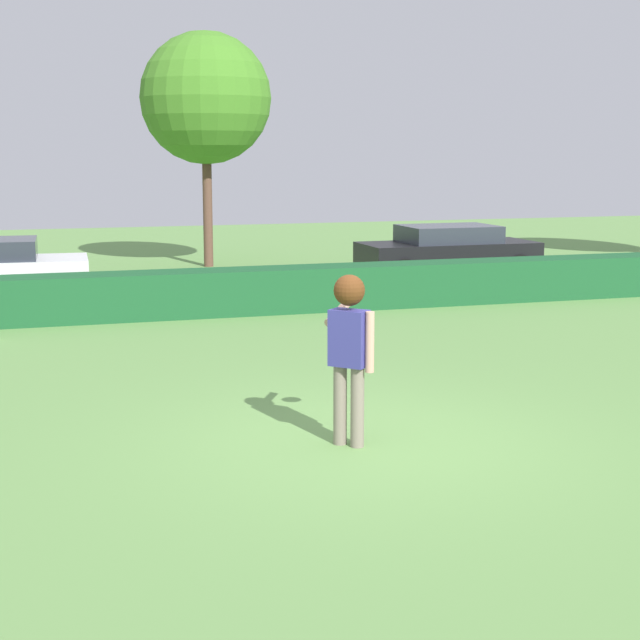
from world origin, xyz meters
name	(u,v)px	position (x,y,z in m)	size (l,w,h in m)	color
ground_plane	(364,442)	(0.00, 0.00, 0.00)	(60.00, 60.00, 0.00)	#65944C
person	(350,339)	(-0.19, -0.06, 1.12)	(0.51, 0.82, 1.78)	gray
frisbee	(361,319)	(0.10, 0.41, 1.23)	(0.23, 0.23, 0.03)	red
hedge_row	(211,293)	(0.00, 8.40, 0.42)	(18.97, 0.90, 0.83)	#1A522A
parked_car_black	(448,249)	(6.42, 12.01, 0.69)	(4.22, 1.84, 1.25)	black
maple_tree	(206,99)	(1.39, 15.96, 4.31)	(3.35, 3.35, 6.00)	brown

